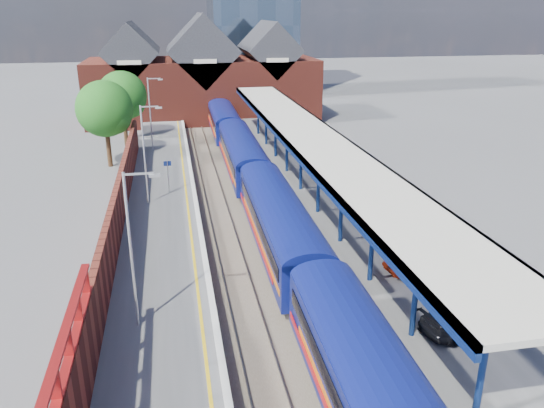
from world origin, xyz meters
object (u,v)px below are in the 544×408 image
at_px(lamp_post_b, 133,241).
at_px(parked_car_silver, 483,321).
at_px(lamp_post_c, 146,149).
at_px(lamp_post_d, 151,109).
at_px(platform_sign, 168,171).
at_px(train, 257,180).
at_px(parked_car_dark, 467,318).
at_px(parked_car_red, 425,258).
at_px(parked_car_blue, 336,172).

bearing_deg(lamp_post_b, parked_car_silver, -14.15).
distance_m(lamp_post_c, lamp_post_d, 16.00).
bearing_deg(parked_car_silver, platform_sign, 52.17).
xyz_separation_m(lamp_post_d, parked_car_silver, (14.28, -35.60, -3.31)).
relative_size(train, platform_sign, 26.38).
distance_m(parked_car_silver, parked_car_dark, 0.69).
distance_m(platform_sign, parked_car_silver, 25.19).
height_order(platform_sign, parked_car_red, platform_sign).
xyz_separation_m(platform_sign, parked_car_silver, (12.92, -21.60, -1.01)).
bearing_deg(lamp_post_d, parked_car_silver, -68.14).
bearing_deg(lamp_post_b, parked_car_red, 9.51).
bearing_deg(parked_car_silver, parked_car_dark, 67.07).
bearing_deg(lamp_post_b, parked_car_blue, 51.91).
distance_m(parked_car_silver, parked_car_blue, 22.57).
bearing_deg(platform_sign, parked_car_blue, 4.08).
relative_size(lamp_post_d, platform_sign, 2.80).
relative_size(lamp_post_b, parked_car_red, 1.61).
relative_size(lamp_post_b, lamp_post_c, 1.00).
xyz_separation_m(lamp_post_b, lamp_post_c, (0.00, 16.00, 0.00)).
bearing_deg(platform_sign, parked_car_silver, -59.12).
height_order(lamp_post_c, parked_car_blue, lamp_post_c).
distance_m(lamp_post_c, parked_car_silver, 24.48).
bearing_deg(parked_car_dark, lamp_post_c, 23.05).
bearing_deg(parked_car_blue, lamp_post_b, 143.60).
bearing_deg(lamp_post_c, lamp_post_d, 90.00).
height_order(parked_car_red, parked_car_blue, parked_car_red).
bearing_deg(lamp_post_d, parked_car_dark, -68.56).
height_order(train, parked_car_silver, train).
distance_m(lamp_post_b, parked_car_blue, 24.33).
distance_m(lamp_post_d, parked_car_red, 33.11).
bearing_deg(platform_sign, train, -14.74).
bearing_deg(parked_car_silver, lamp_post_d, 43.14).
bearing_deg(lamp_post_d, lamp_post_c, -90.00).
relative_size(lamp_post_d, parked_car_silver, 1.70).
bearing_deg(lamp_post_b, lamp_post_d, 90.00).
relative_size(platform_sign, parked_car_red, 0.58).
distance_m(lamp_post_c, parked_car_blue, 15.53).
relative_size(platform_sign, parked_car_blue, 0.59).
bearing_deg(parked_car_blue, lamp_post_c, 102.97).
distance_m(lamp_post_b, parked_car_silver, 15.09).
relative_size(train, lamp_post_b, 9.42).
height_order(train, parked_car_red, train).
bearing_deg(parked_car_dark, platform_sign, 17.72).
bearing_deg(parked_car_dark, parked_car_red, -20.52).
distance_m(lamp_post_d, parked_car_blue, 20.06).
height_order(lamp_post_b, lamp_post_c, same).
xyz_separation_m(lamp_post_c, parked_car_silver, (14.28, -19.60, -3.31)).
xyz_separation_m(train, parked_car_red, (6.69, -13.86, -0.38)).
relative_size(lamp_post_c, parked_car_red, 1.61).
bearing_deg(parked_car_silver, lamp_post_b, 97.14).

